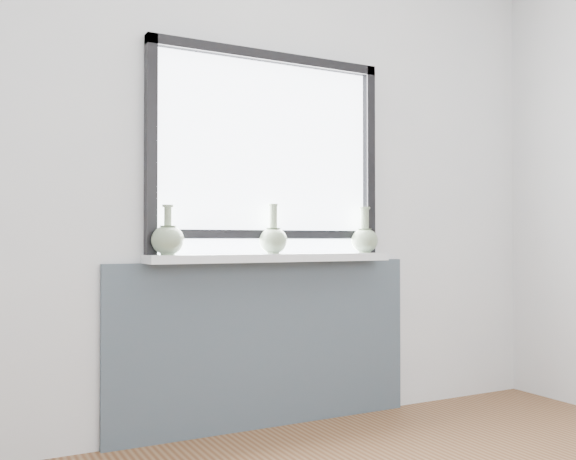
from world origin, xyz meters
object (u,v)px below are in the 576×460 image
vase_a (168,238)px  vase_c (364,238)px  vase_b (273,238)px  windowsill (273,258)px

vase_a → vase_c: (1.12, 0.01, 0.00)m
vase_b → vase_c: 0.56m
windowsill → vase_c: vase_c is taller
windowsill → vase_c: size_ratio=5.22×
vase_a → vase_b: 0.56m
windowsill → vase_a: bearing=-178.7°
windowsill → vase_c: (0.56, -0.00, 0.10)m
vase_a → vase_b: (0.56, 0.02, 0.00)m
windowsill → vase_a: (-0.56, -0.01, 0.10)m
windowsill → vase_b: size_ratio=5.15×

